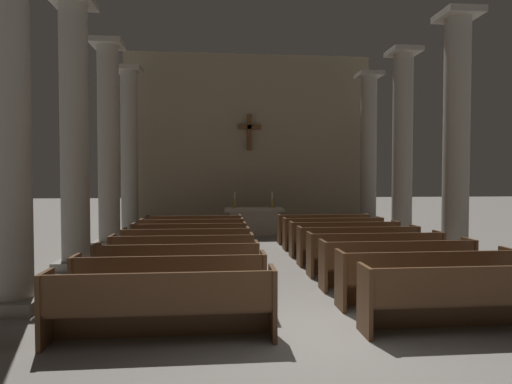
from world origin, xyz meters
The scene contains 28 objects.
ground_plane centered at (0.00, 0.00, 0.00)m, with size 80.00×80.00×0.00m, color gray.
pew_left_row_1 centered at (-2.08, -0.04, 0.48)m, with size 2.96×0.50×0.95m.
pew_left_row_2 centered at (-2.08, 1.11, 0.48)m, with size 2.96×0.50×0.95m.
pew_left_row_3 centered at (-2.08, 2.25, 0.48)m, with size 2.96×0.50×0.95m.
pew_left_row_4 centered at (-2.08, 3.39, 0.48)m, with size 2.96×0.50×0.95m.
pew_left_row_5 centered at (-2.08, 4.54, 0.48)m, with size 2.96×0.50×0.95m.
pew_left_row_6 centered at (-2.08, 5.68, 0.48)m, with size 2.96×0.50×0.95m.
pew_left_row_7 centered at (-2.08, 6.83, 0.48)m, with size 2.96×0.50×0.95m.
pew_left_row_8 centered at (-2.08, 7.97, 0.48)m, with size 2.96×0.50×0.95m.
pew_right_row_1 centered at (2.08, -0.04, 0.48)m, with size 2.96×0.50×0.95m.
pew_right_row_2 centered at (2.08, 1.11, 0.48)m, with size 2.96×0.50×0.95m.
pew_right_row_3 centered at (2.08, 2.25, 0.48)m, with size 2.96×0.50×0.95m.
pew_right_row_4 centered at (2.08, 3.39, 0.48)m, with size 2.96×0.50×0.95m.
pew_right_row_5 centered at (2.08, 4.54, 0.48)m, with size 2.96×0.50×0.95m.
pew_right_row_6 centered at (2.08, 5.68, 0.48)m, with size 2.96×0.50×0.95m.
pew_right_row_7 centered at (2.08, 6.83, 0.48)m, with size 2.96×0.50×0.95m.
pew_right_row_8 centered at (2.08, 7.97, 0.48)m, with size 2.96×0.50×0.95m.
column_left_nearest centered at (-4.65, 1.57, 3.05)m, with size 0.95×0.95×6.28m.
column_left_second centered at (-4.65, 4.70, 3.05)m, with size 0.95×0.95×6.28m.
column_right_second centered at (4.65, 4.70, 3.05)m, with size 0.95×0.95×6.28m.
column_left_third centered at (-4.65, 7.84, 3.05)m, with size 0.95×0.95×6.28m.
column_right_third centered at (4.65, 7.84, 3.05)m, with size 0.95×0.95×6.28m.
column_left_fourth centered at (-4.65, 10.98, 3.05)m, with size 0.95×0.95×6.28m.
column_right_fourth centered at (4.65, 10.98, 3.05)m, with size 0.95×0.95×6.28m.
altar centered at (0.00, 10.29, 0.53)m, with size 2.20×0.90×1.01m.
candlestick_left centered at (-0.70, 10.29, 1.20)m, with size 0.16×0.16×0.60m.
candlestick_right centered at (0.70, 10.29, 1.20)m, with size 0.16×0.16×0.60m.
apse_with_cross centered at (0.00, 12.54, 3.66)m, with size 10.31×0.43×7.32m.
Camera 1 is at (-1.36, -5.60, 2.13)m, focal length 30.04 mm.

